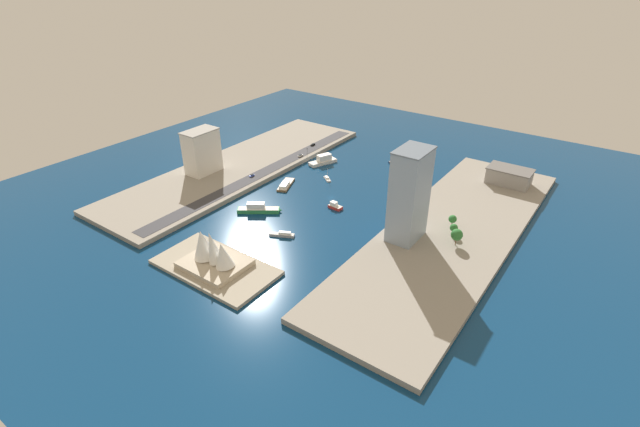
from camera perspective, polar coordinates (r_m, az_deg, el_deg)
The scene contains 22 objects.
ground_plane at distance 329.01m, azimuth 1.40°, elevation 1.99°, with size 440.00×440.00×0.00m, color navy.
quay_west at distance 294.36m, azimuth 15.80°, elevation -2.38°, with size 70.00×240.00×3.24m, color gray.
quay_east at distance 380.21m, azimuth -9.74°, elevation 5.72°, with size 70.00×240.00×3.24m, color gray.
peninsula_point at distance 261.71m, azimuth -12.72°, elevation -6.43°, with size 68.35×36.24×2.00m, color #A89E89.
road_strip at distance 363.18m, azimuth -6.89°, elevation 5.08°, with size 11.59×228.00×0.15m, color #38383D.
tugboat_red at distance 314.17m, azimuth 1.87°, elevation 0.92°, with size 11.12×5.55×4.48m.
ferry_white_commuter at distance 383.65m, azimuth 0.39°, elevation 6.56°, with size 15.90×25.53×7.54m.
ferry_yellow_fast at distance 354.89m, azimuth 11.81°, elevation 3.84°, with size 16.98×18.20×5.55m.
yacht_sleek_gray at distance 284.16m, azimuth -4.66°, elevation -2.58°, with size 15.83×9.82×3.18m.
ferry_green_doubledeck at distance 311.71m, azimuth -7.60°, elevation 0.58°, with size 26.76×21.11×6.74m.
sailboat_small_white at distance 355.43m, azimuth 0.88°, elevation 4.31°, with size 9.41×8.29×9.67m.
barge_flat_brown at distance 345.69m, azimuth -4.26°, elevation 3.56°, with size 15.29×23.77×3.44m.
patrol_launch_navy at distance 386.99m, azimuth 9.34°, elevation 6.14°, with size 13.82×4.16×3.49m.
hotel_broad_white at distance 365.90m, azimuth -14.29°, elevation 7.39°, with size 16.06×26.59×33.43m.
tower_tall_glass at distance 268.14m, azimuth 10.91°, elevation 2.21°, with size 16.77×24.10×55.51m.
carpark_squat_concrete at distance 366.42m, azimuth 22.21°, elevation 4.27°, with size 30.81×18.47×11.91m.
van_white at distance 389.97m, azimuth -2.42°, elevation 7.14°, with size 2.16×5.15×1.56m.
hatchback_blue at distance 356.55m, azimuth -8.36°, elevation 4.66°, with size 1.97×4.30×1.64m.
suv_black at distance 413.40m, azimuth -0.88°, elevation 8.47°, with size 1.95×5.16×1.57m.
traffic_light_waterfront at distance 390.48m, azimuth -1.58°, elevation 7.72°, with size 0.36×0.36×6.50m.
opera_landmark at distance 257.66m, azimuth -13.10°, elevation -4.78°, with size 34.07×28.01×21.31m.
park_tree_cluster at distance 283.52m, azimuth 16.27°, elevation -1.92°, with size 15.43×24.11×10.19m.
Camera 1 is at (-163.53, 242.80, 150.18)m, focal length 26.07 mm.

